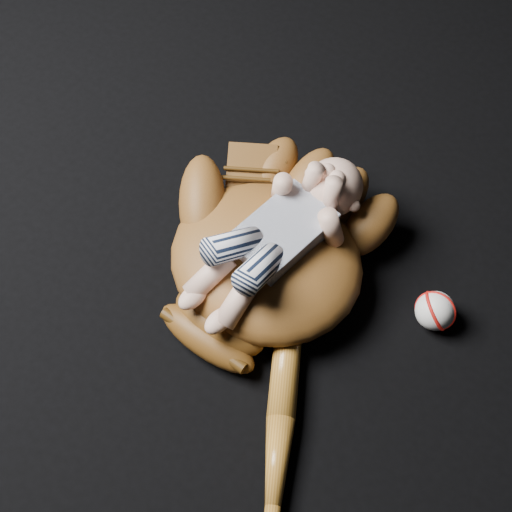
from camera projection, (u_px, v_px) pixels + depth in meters
name	position (u px, v px, depth m)	size (l,w,h in m)	color
baseball_glove	(266.00, 255.00, 1.13)	(0.39, 0.45, 0.14)	#5B3413
newborn_baby	(270.00, 239.00, 1.09)	(0.16, 0.35, 0.14)	#DBA88D
baseball_bat	(279.00, 437.00, 1.03)	(0.04, 0.46, 0.04)	#A1651F
baseball	(435.00, 311.00, 1.12)	(0.06, 0.06, 0.06)	white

